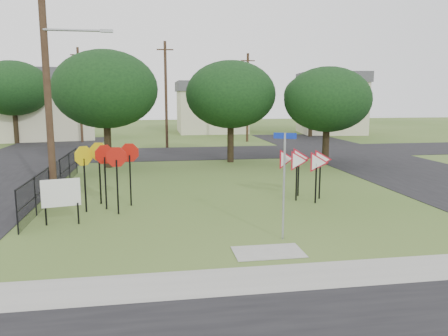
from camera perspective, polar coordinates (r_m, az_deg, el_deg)
The scene contains 23 objects.
ground at distance 15.08m, azimuth 3.42°, elevation -7.82°, with size 140.00×140.00×0.00m, color #3F5D22.
sidewalk at distance 11.26m, azimuth 8.24°, elevation -13.96°, with size 30.00×1.60×0.02m, color gray.
planting_strip at distance 10.23m, azimuth 10.34°, elevation -16.54°, with size 30.00×0.80×0.02m, color #3F5D22.
street_right at distance 28.79m, azimuth 22.72°, elevation -0.23°, with size 8.00×50.00×0.02m, color black.
street_far at distance 34.48m, azimuth -3.89°, elevation 1.96°, with size 60.00×8.00×0.02m, color black.
curb_pad at distance 12.87m, azimuth 5.80°, elevation -10.88°, with size 2.00×1.20×0.02m, color gray.
street_name_sign at distance 13.58m, azimuth 7.84°, elevation -1.54°, with size 0.64×0.31×3.35m.
stop_sign_cluster at distance 17.75m, azimuth -15.05°, elevation 0.84°, with size 2.39×1.93×2.60m.
yield_sign_cluster at distance 19.11m, azimuth 10.32°, elevation 0.77°, with size 2.45×1.87×2.23m.
info_board at distance 16.18m, azimuth -20.52°, elevation -3.28°, with size 1.28×0.32×1.62m.
utility_pole_main at distance 18.99m, azimuth -21.98°, elevation 11.00°, with size 3.55×0.33×10.00m.
far_pole_a at distance 38.06m, azimuth -7.59°, elevation 9.53°, with size 1.40×0.24×9.00m.
far_pole_b at distance 43.04m, azimuth 3.10°, elevation 9.24°, with size 1.40×0.24×8.50m.
far_pole_c at distance 44.57m, azimuth -18.30°, elevation 9.11°, with size 1.40×0.24×9.00m.
fence_run at distance 21.09m, azimuth -21.19°, elevation -1.28°, with size 0.05×11.55×1.50m.
house_left at distance 49.25m, azimuth -22.17°, elevation 7.77°, with size 10.58×8.88×7.20m.
house_mid at distance 54.54m, azimuth -1.71°, elevation 8.02°, with size 8.40×8.40×6.20m.
house_right at distance 54.35m, azimuth 13.82°, elevation 8.28°, with size 8.30×8.30×7.20m.
tree_near_left at distance 28.19m, azimuth -15.22°, elevation 9.88°, with size 6.40×6.40×7.27m.
tree_near_mid at distance 29.50m, azimuth 0.87°, elevation 9.55°, with size 6.00×6.00×6.80m.
tree_near_right at distance 29.27m, azimuth 13.36°, elevation 8.69°, with size 5.60×5.60×6.33m.
tree_far_left at distance 45.87m, azimuth -25.86°, elevation 9.36°, with size 6.80×6.80×7.73m.
tree_far_right at distance 49.15m, azimuth 11.35°, elevation 9.31°, with size 6.00×6.00×6.80m.
Camera 1 is at (-3.20, -14.04, 4.46)m, focal length 35.00 mm.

